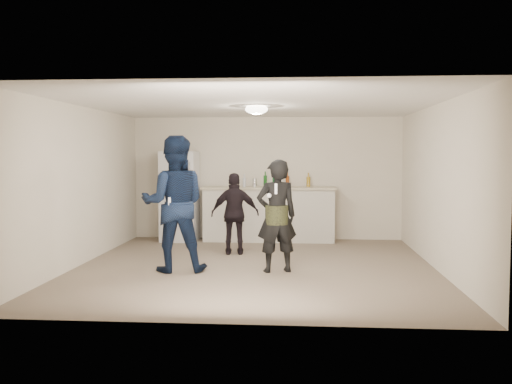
# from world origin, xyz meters

# --- Properties ---
(floor) EXTENTS (6.00, 6.00, 0.00)m
(floor) POSITION_xyz_m (0.00, 0.00, 0.00)
(floor) COLOR #6B5B4C
(floor) RESTS_ON ground
(ceiling) EXTENTS (6.00, 6.00, 0.00)m
(ceiling) POSITION_xyz_m (0.00, 0.00, 2.50)
(ceiling) COLOR silver
(ceiling) RESTS_ON wall_back
(wall_back) EXTENTS (6.00, 0.00, 6.00)m
(wall_back) POSITION_xyz_m (0.00, 3.00, 1.25)
(wall_back) COLOR beige
(wall_back) RESTS_ON floor
(wall_front) EXTENTS (6.00, 0.00, 6.00)m
(wall_front) POSITION_xyz_m (0.00, -3.00, 1.25)
(wall_front) COLOR beige
(wall_front) RESTS_ON floor
(wall_left) EXTENTS (0.00, 6.00, 6.00)m
(wall_left) POSITION_xyz_m (-2.75, 0.00, 1.25)
(wall_left) COLOR beige
(wall_left) RESTS_ON floor
(wall_right) EXTENTS (0.00, 6.00, 6.00)m
(wall_right) POSITION_xyz_m (2.75, 0.00, 1.25)
(wall_right) COLOR beige
(wall_right) RESTS_ON floor
(counter) EXTENTS (2.60, 0.56, 1.05)m
(counter) POSITION_xyz_m (0.07, 2.67, 0.53)
(counter) COLOR beige
(counter) RESTS_ON floor
(counter_top) EXTENTS (2.68, 0.64, 0.04)m
(counter_top) POSITION_xyz_m (0.07, 2.67, 1.07)
(counter_top) COLOR #C2B596
(counter_top) RESTS_ON counter
(fridge) EXTENTS (0.70, 0.70, 1.80)m
(fridge) POSITION_xyz_m (-1.73, 2.60, 0.90)
(fridge) COLOR silver
(fridge) RESTS_ON floor
(fridge_handle) EXTENTS (0.02, 0.02, 0.60)m
(fridge_handle) POSITION_xyz_m (-1.45, 2.23, 1.30)
(fridge_handle) COLOR silver
(fridge_handle) RESTS_ON fridge
(ceiling_dome) EXTENTS (0.36, 0.36, 0.16)m
(ceiling_dome) POSITION_xyz_m (0.00, 0.30, 2.45)
(ceiling_dome) COLOR white
(ceiling_dome) RESTS_ON ceiling
(shaker) EXTENTS (0.08, 0.08, 0.17)m
(shaker) POSITION_xyz_m (-0.22, 2.60, 1.18)
(shaker) COLOR silver
(shaker) RESTS_ON counter_top
(man) EXTENTS (1.08, 0.90, 2.02)m
(man) POSITION_xyz_m (-1.17, -0.40, 1.01)
(man) COLOR #102144
(man) RESTS_ON floor
(woman) EXTENTS (0.70, 0.57, 1.67)m
(woman) POSITION_xyz_m (0.35, -0.34, 0.83)
(woman) COLOR black
(woman) RESTS_ON floor
(camo_shorts) EXTENTS (0.34, 0.34, 0.28)m
(camo_shorts) POSITION_xyz_m (0.35, -0.34, 0.85)
(camo_shorts) COLOR #353D1B
(camo_shorts) RESTS_ON woman
(spectator) EXTENTS (0.86, 0.43, 1.42)m
(spectator) POSITION_xyz_m (-0.44, 1.09, 0.71)
(spectator) COLOR black
(spectator) RESTS_ON floor
(remote_man) EXTENTS (0.04, 0.04, 0.15)m
(remote_man) POSITION_xyz_m (-1.17, -0.68, 1.05)
(remote_man) COLOR white
(remote_man) RESTS_ON man
(nunchuk_man) EXTENTS (0.07, 0.07, 0.07)m
(nunchuk_man) POSITION_xyz_m (-1.05, -0.65, 0.98)
(nunchuk_man) COLOR white
(nunchuk_man) RESTS_ON man
(remote_woman) EXTENTS (0.04, 0.04, 0.15)m
(remote_woman) POSITION_xyz_m (0.35, -0.59, 1.25)
(remote_woman) COLOR silver
(remote_woman) RESTS_ON woman
(nunchuk_woman) EXTENTS (0.07, 0.07, 0.07)m
(nunchuk_woman) POSITION_xyz_m (0.25, -0.56, 1.15)
(nunchuk_woman) COLOR white
(nunchuk_woman) RESTS_ON woman
(bottle_cluster) EXTENTS (1.35, 0.29, 0.24)m
(bottle_cluster) POSITION_xyz_m (0.25, 2.75, 1.20)
(bottle_cluster) COLOR #B7BBC3
(bottle_cluster) RESTS_ON counter_top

